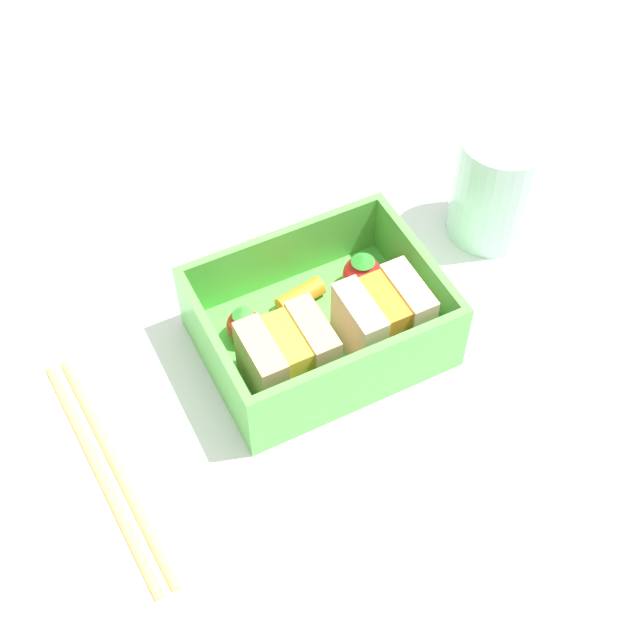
{
  "coord_description": "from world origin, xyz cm",
  "views": [
    {
      "loc": [
        17.04,
        33.43,
        51.04
      ],
      "look_at": [
        0.0,
        0.0,
        2.7
      ],
      "focal_mm": 50.0,
      "sensor_mm": 36.0,
      "label": 1
    }
  ],
  "objects_px": {
    "strawberry_left": "(362,274)",
    "drinking_glass": "(497,185)",
    "folded_napkin": "(215,201)",
    "sandwich_left": "(383,317)",
    "strawberry_far_left": "(244,325)",
    "sandwich_center_left": "(288,356)",
    "chopstick_pair": "(107,468)",
    "carrot_stick_far_left": "(305,295)"
  },
  "relations": [
    {
      "from": "carrot_stick_far_left",
      "to": "strawberry_far_left",
      "type": "xyz_separation_m",
      "value": [
        0.05,
        0.01,
        0.01
      ]
    },
    {
      "from": "sandwich_center_left",
      "to": "chopstick_pair",
      "type": "relative_size",
      "value": 0.3
    },
    {
      "from": "strawberry_far_left",
      "to": "folded_napkin",
      "type": "relative_size",
      "value": 0.2
    },
    {
      "from": "strawberry_left",
      "to": "drinking_glass",
      "type": "height_order",
      "value": "drinking_glass"
    },
    {
      "from": "strawberry_far_left",
      "to": "chopstick_pair",
      "type": "distance_m",
      "value": 0.13
    },
    {
      "from": "sandwich_left",
      "to": "sandwich_center_left",
      "type": "distance_m",
      "value": 0.07
    },
    {
      "from": "folded_napkin",
      "to": "drinking_glass",
      "type": "bearing_deg",
      "value": 145.89
    },
    {
      "from": "strawberry_left",
      "to": "drinking_glass",
      "type": "xyz_separation_m",
      "value": [
        -0.12,
        -0.02,
        0.02
      ]
    },
    {
      "from": "strawberry_far_left",
      "to": "folded_napkin",
      "type": "height_order",
      "value": "strawberry_far_left"
    },
    {
      "from": "sandwich_center_left",
      "to": "chopstick_pair",
      "type": "distance_m",
      "value": 0.14
    },
    {
      "from": "carrot_stick_far_left",
      "to": "folded_napkin",
      "type": "bearing_deg",
      "value": -83.44
    },
    {
      "from": "sandwich_left",
      "to": "sandwich_center_left",
      "type": "xyz_separation_m",
      "value": [
        0.07,
        0.0,
        0.0
      ]
    },
    {
      "from": "chopstick_pair",
      "to": "drinking_glass",
      "type": "bearing_deg",
      "value": -168.26
    },
    {
      "from": "chopstick_pair",
      "to": "carrot_stick_far_left",
      "type": "bearing_deg",
      "value": -160.65
    },
    {
      "from": "folded_napkin",
      "to": "sandwich_left",
      "type": "bearing_deg",
      "value": 104.18
    },
    {
      "from": "sandwich_left",
      "to": "folded_napkin",
      "type": "height_order",
      "value": "sandwich_left"
    },
    {
      "from": "strawberry_left",
      "to": "folded_napkin",
      "type": "xyz_separation_m",
      "value": [
        0.06,
        -0.14,
        -0.03
      ]
    },
    {
      "from": "sandwich_left",
      "to": "strawberry_left",
      "type": "height_order",
      "value": "sandwich_left"
    },
    {
      "from": "chopstick_pair",
      "to": "folded_napkin",
      "type": "xyz_separation_m",
      "value": [
        -0.16,
        -0.19,
        -0.0
      ]
    },
    {
      "from": "drinking_glass",
      "to": "strawberry_far_left",
      "type": "bearing_deg",
      "value": 5.26
    },
    {
      "from": "sandwich_center_left",
      "to": "carrot_stick_far_left",
      "type": "xyz_separation_m",
      "value": [
        -0.04,
        -0.05,
        -0.02
      ]
    },
    {
      "from": "chopstick_pair",
      "to": "folded_napkin",
      "type": "height_order",
      "value": "chopstick_pair"
    },
    {
      "from": "strawberry_left",
      "to": "chopstick_pair",
      "type": "distance_m",
      "value": 0.22
    },
    {
      "from": "sandwich_center_left",
      "to": "sandwich_left",
      "type": "bearing_deg",
      "value": 180.0
    },
    {
      "from": "sandwich_center_left",
      "to": "strawberry_far_left",
      "type": "xyz_separation_m",
      "value": [
        0.01,
        -0.04,
        -0.01
      ]
    },
    {
      "from": "sandwich_left",
      "to": "chopstick_pair",
      "type": "relative_size",
      "value": 0.3
    },
    {
      "from": "strawberry_left",
      "to": "drinking_glass",
      "type": "relative_size",
      "value": 0.38
    },
    {
      "from": "carrot_stick_far_left",
      "to": "chopstick_pair",
      "type": "relative_size",
      "value": 0.19
    },
    {
      "from": "strawberry_far_left",
      "to": "carrot_stick_far_left",
      "type": "bearing_deg",
      "value": -169.08
    },
    {
      "from": "chopstick_pair",
      "to": "drinking_glass",
      "type": "distance_m",
      "value": 0.35
    },
    {
      "from": "carrot_stick_far_left",
      "to": "drinking_glass",
      "type": "distance_m",
      "value": 0.17
    },
    {
      "from": "sandwich_left",
      "to": "drinking_glass",
      "type": "xyz_separation_m",
      "value": [
        -0.13,
        -0.06,
        0.01
      ]
    },
    {
      "from": "sandwich_left",
      "to": "sandwich_center_left",
      "type": "bearing_deg",
      "value": 0.0
    },
    {
      "from": "drinking_glass",
      "to": "sandwich_left",
      "type": "bearing_deg",
      "value": 25.73
    },
    {
      "from": "sandwich_center_left",
      "to": "strawberry_far_left",
      "type": "height_order",
      "value": "sandwich_center_left"
    },
    {
      "from": "carrot_stick_far_left",
      "to": "folded_napkin",
      "type": "xyz_separation_m",
      "value": [
        0.02,
        -0.13,
        -0.02
      ]
    },
    {
      "from": "sandwich_left",
      "to": "chopstick_pair",
      "type": "xyz_separation_m",
      "value": [
        0.2,
        0.01,
        -0.03
      ]
    },
    {
      "from": "sandwich_center_left",
      "to": "carrot_stick_far_left",
      "type": "bearing_deg",
      "value": -125.78
    },
    {
      "from": "strawberry_left",
      "to": "folded_napkin",
      "type": "distance_m",
      "value": 0.15
    },
    {
      "from": "folded_napkin",
      "to": "strawberry_far_left",
      "type": "bearing_deg",
      "value": 75.79
    },
    {
      "from": "sandwich_left",
      "to": "strawberry_left",
      "type": "relative_size",
      "value": 1.6
    },
    {
      "from": "sandwich_center_left",
      "to": "drinking_glass",
      "type": "bearing_deg",
      "value": -162.54
    }
  ]
}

